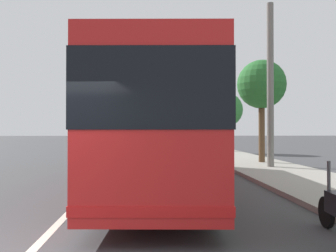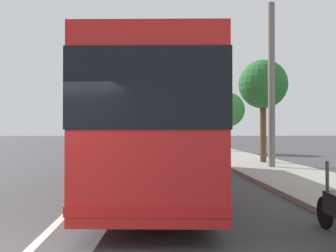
{
  "view_description": "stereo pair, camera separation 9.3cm",
  "coord_description": "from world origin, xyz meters",
  "px_view_note": "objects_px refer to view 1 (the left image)",
  "views": [
    {
      "loc": [
        -4.96,
        -1.72,
        1.79
      ],
      "look_at": [
        6.18,
        -2.33,
        1.92
      ],
      "focal_mm": 38.72,
      "sensor_mm": 36.0,
      "label": 1
    },
    {
      "loc": [
        -4.96,
        -1.81,
        1.79
      ],
      "look_at": [
        6.18,
        -2.33,
        1.92
      ],
      "focal_mm": 38.72,
      "sensor_mm": 36.0,
      "label": 2
    }
  ],
  "objects_px": {
    "car_behind_bus": "(149,143)",
    "utility_pole": "(270,86)",
    "coach_bus": "(161,124)",
    "car_oncoming": "(122,138)",
    "roadside_tree_far_block": "(226,110)",
    "car_far_distant": "(158,148)",
    "roadside_tree_mid_block": "(262,85)"
  },
  "relations": [
    {
      "from": "car_far_distant",
      "to": "roadside_tree_far_block",
      "type": "bearing_deg",
      "value": -38.2
    },
    {
      "from": "car_far_distant",
      "to": "car_behind_bus",
      "type": "xyz_separation_m",
      "value": [
        8.08,
        0.5,
        0.03
      ]
    },
    {
      "from": "roadside_tree_far_block",
      "to": "utility_pole",
      "type": "xyz_separation_m",
      "value": [
        -12.24,
        0.58,
        0.42
      ]
    },
    {
      "from": "car_far_distant",
      "to": "utility_pole",
      "type": "bearing_deg",
      "value": -136.49
    },
    {
      "from": "car_far_distant",
      "to": "roadside_tree_far_block",
      "type": "xyz_separation_m",
      "value": [
        6.83,
        -5.55,
        2.67
      ]
    },
    {
      "from": "coach_bus",
      "to": "car_far_distant",
      "type": "xyz_separation_m",
      "value": [
        10.09,
        -0.15,
        -1.27
      ]
    },
    {
      "from": "car_behind_bus",
      "to": "coach_bus",
      "type": "bearing_deg",
      "value": 179.5
    },
    {
      "from": "car_oncoming",
      "to": "roadside_tree_mid_block",
      "type": "bearing_deg",
      "value": 14.84
    },
    {
      "from": "roadside_tree_mid_block",
      "to": "utility_pole",
      "type": "bearing_deg",
      "value": 171.66
    },
    {
      "from": "utility_pole",
      "to": "car_far_distant",
      "type": "bearing_deg",
      "value": 42.6
    },
    {
      "from": "coach_bus",
      "to": "car_far_distant",
      "type": "bearing_deg",
      "value": 2.56
    },
    {
      "from": "roadside_tree_mid_block",
      "to": "utility_pole",
      "type": "distance_m",
      "value": 2.4
    },
    {
      "from": "coach_bus",
      "to": "roadside_tree_far_block",
      "type": "distance_m",
      "value": 17.9
    },
    {
      "from": "coach_bus",
      "to": "roadside_tree_mid_block",
      "type": "bearing_deg",
      "value": -34.47
    },
    {
      "from": "car_oncoming",
      "to": "car_behind_bus",
      "type": "xyz_separation_m",
      "value": [
        -17.88,
        -3.46,
        0.03
      ]
    },
    {
      "from": "coach_bus",
      "to": "car_behind_bus",
      "type": "bearing_deg",
      "value": 4.52
    },
    {
      "from": "utility_pole",
      "to": "car_behind_bus",
      "type": "bearing_deg",
      "value": 22.08
    },
    {
      "from": "roadside_tree_far_block",
      "to": "utility_pole",
      "type": "height_order",
      "value": "utility_pole"
    },
    {
      "from": "roadside_tree_mid_block",
      "to": "car_far_distant",
      "type": "bearing_deg",
      "value": 60.12
    },
    {
      "from": "utility_pole",
      "to": "roadside_tree_mid_block",
      "type": "bearing_deg",
      "value": -8.34
    },
    {
      "from": "coach_bus",
      "to": "car_oncoming",
      "type": "height_order",
      "value": "coach_bus"
    },
    {
      "from": "car_oncoming",
      "to": "car_behind_bus",
      "type": "distance_m",
      "value": 18.21
    },
    {
      "from": "car_oncoming",
      "to": "car_far_distant",
      "type": "bearing_deg",
      "value": 5.78
    },
    {
      "from": "car_far_distant",
      "to": "roadside_tree_mid_block",
      "type": "xyz_separation_m",
      "value": [
        -3.06,
        -5.32,
        3.43
      ]
    },
    {
      "from": "roadside_tree_far_block",
      "to": "utility_pole",
      "type": "relative_size",
      "value": 0.63
    },
    {
      "from": "coach_bus",
      "to": "car_oncoming",
      "type": "relative_size",
      "value": 2.8
    },
    {
      "from": "car_far_distant",
      "to": "roadside_tree_mid_block",
      "type": "distance_m",
      "value": 7.03
    },
    {
      "from": "car_behind_bus",
      "to": "utility_pole",
      "type": "xyz_separation_m",
      "value": [
        -13.49,
        -5.47,
        3.06
      ]
    },
    {
      "from": "roadside_tree_far_block",
      "to": "utility_pole",
      "type": "bearing_deg",
      "value": 177.31
    },
    {
      "from": "coach_bus",
      "to": "utility_pole",
      "type": "relative_size",
      "value": 1.66
    },
    {
      "from": "car_far_distant",
      "to": "car_oncoming",
      "type": "bearing_deg",
      "value": 9.58
    },
    {
      "from": "coach_bus",
      "to": "roadside_tree_far_block",
      "type": "height_order",
      "value": "roadside_tree_far_block"
    }
  ]
}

